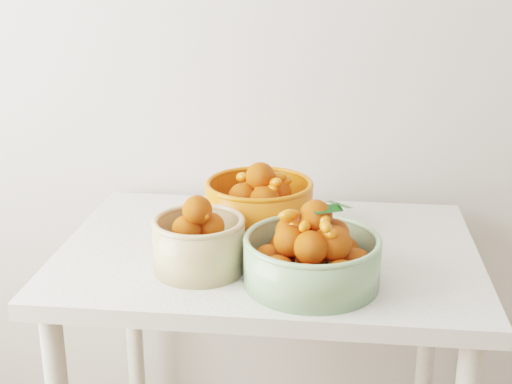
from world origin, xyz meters
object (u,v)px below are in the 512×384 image
bowl_cream (199,242)px  bowl_orange (259,207)px  bowl_green (312,256)px  table (268,283)px

bowl_cream → bowl_orange: (0.11, 0.21, 0.01)m
bowl_green → table: bearing=121.0°
table → bowl_green: bowl_green is taller
table → bowl_cream: size_ratio=3.85×
bowl_cream → bowl_green: size_ratio=0.71×
bowl_orange → bowl_cream: bearing=-117.9°
table → bowl_green: bearing=-59.0°
bowl_cream → bowl_green: bowl_green is taller
bowl_orange → bowl_green: bearing=-60.9°
bowl_orange → table: bearing=-66.3°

